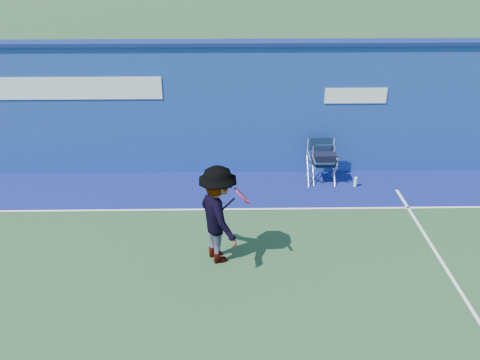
{
  "coord_description": "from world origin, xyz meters",
  "views": [
    {
      "loc": [
        0.8,
        -6.01,
        5.34
      ],
      "look_at": [
        0.95,
        2.6,
        1.0
      ],
      "focal_mm": 38.0,
      "sensor_mm": 36.0,
      "label": 1
    }
  ],
  "objects_px": {
    "water_bottle": "(355,182)",
    "tennis_player": "(218,215)",
    "directors_chair_right": "(321,169)",
    "directors_chair_left": "(324,168)"
  },
  "relations": [
    {
      "from": "water_bottle",
      "to": "tennis_player",
      "type": "relative_size",
      "value": 0.13
    },
    {
      "from": "directors_chair_left",
      "to": "tennis_player",
      "type": "relative_size",
      "value": 0.47
    },
    {
      "from": "directors_chair_right",
      "to": "water_bottle",
      "type": "bearing_deg",
      "value": -19.23
    },
    {
      "from": "water_bottle",
      "to": "tennis_player",
      "type": "bearing_deg",
      "value": -138.1
    },
    {
      "from": "directors_chair_right",
      "to": "tennis_player",
      "type": "bearing_deg",
      "value": -127.33
    },
    {
      "from": "directors_chair_right",
      "to": "water_bottle",
      "type": "relative_size",
      "value": 4.34
    },
    {
      "from": "water_bottle",
      "to": "directors_chair_right",
      "type": "bearing_deg",
      "value": 160.77
    },
    {
      "from": "directors_chair_right",
      "to": "water_bottle",
      "type": "height_order",
      "value": "directors_chair_right"
    },
    {
      "from": "water_bottle",
      "to": "tennis_player",
      "type": "distance_m",
      "value": 4.16
    },
    {
      "from": "directors_chair_left",
      "to": "water_bottle",
      "type": "bearing_deg",
      "value": -20.89
    }
  ]
}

